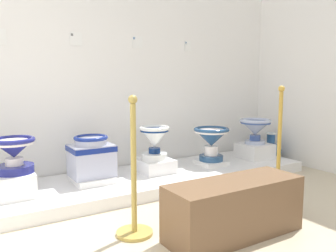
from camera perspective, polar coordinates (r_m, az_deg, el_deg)
ground_plane at (r=2.77m, az=12.39°, el=-16.15°), size 5.97×5.22×0.02m
wall_back at (r=4.09m, az=-5.68°, el=14.02°), size 4.17×0.06×3.12m
display_platform at (r=3.75m, az=-1.82°, el=-8.56°), size 3.51×0.95×0.12m
plinth_block_leftmost at (r=3.26m, az=-23.72°, el=-8.75°), size 0.29×0.37×0.20m
antique_toilet_leftmost at (r=3.20m, az=-23.99°, el=-3.80°), size 0.35×0.35×0.30m
plinth_block_rightmost at (r=3.49m, az=-12.36°, el=-8.46°), size 0.36×0.39×0.06m
antique_toilet_rightmost at (r=3.43m, az=-12.47°, el=-4.71°), size 0.41×0.34×0.39m
plinth_block_slender_white at (r=3.76m, az=-2.23°, el=-6.47°), size 0.35×0.39×0.14m
antique_toilet_slender_white at (r=3.70m, az=-2.25°, el=-2.13°), size 0.32×0.32×0.36m
plinth_block_broad_patterned at (r=4.13m, az=7.07°, el=-5.95°), size 0.30×0.31×0.05m
antique_toilet_broad_patterned at (r=4.07m, az=7.14°, el=-2.05°), size 0.41×0.41×0.39m
plinth_block_central_ornate at (r=4.55m, az=14.02°, el=-3.98°), size 0.38×0.37×0.18m
antique_toilet_central_ornate at (r=4.50m, az=14.14°, el=-0.22°), size 0.39×0.39×0.31m
info_placard_second at (r=3.81m, az=-14.91°, el=13.67°), size 0.12×0.01×0.13m
info_placard_third at (r=4.07m, az=-5.08°, el=13.57°), size 0.13×0.01×0.14m
info_placard_fourth at (r=4.43m, az=3.27°, el=12.98°), size 0.10×0.01×0.13m
decorative_vase_spare at (r=4.87m, az=16.47°, el=-3.85°), size 0.29×0.29×0.41m
stanchion_post_near_left at (r=2.50m, az=-5.60°, el=-11.28°), size 0.26×0.26×1.00m
stanchion_post_near_right at (r=3.69m, az=17.69°, el=-5.41°), size 0.28×0.28×1.04m
museum_bench at (r=2.55m, az=10.87°, el=-13.13°), size 1.02×0.36×0.40m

